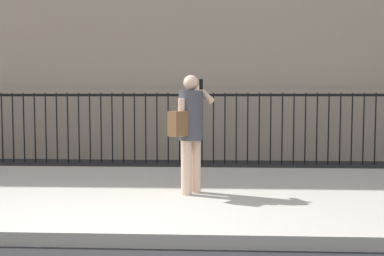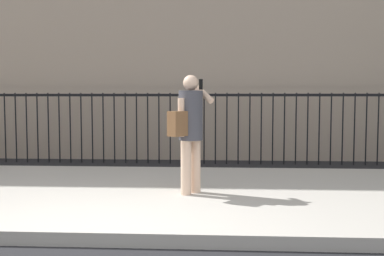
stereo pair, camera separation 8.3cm
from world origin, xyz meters
name	(u,v)px [view 1 (the left image)]	position (x,y,z in m)	size (l,w,h in m)	color
ground_plane	(98,248)	(0.00, 0.00, 0.00)	(60.00, 60.00, 0.00)	black
sidewalk	(135,195)	(0.00, 2.20, 0.07)	(28.00, 4.40, 0.15)	#B2ADA3
iron_fence	(163,119)	(0.00, 5.90, 1.02)	(12.03, 0.04, 1.60)	black
pedestrian_on_phone	(190,125)	(0.82, 1.95, 1.12)	(0.65, 0.71, 1.67)	beige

